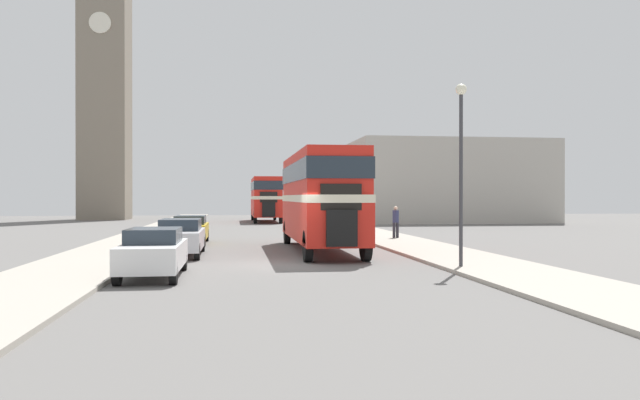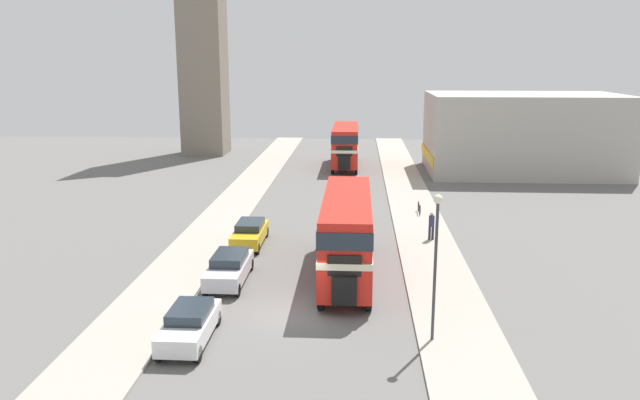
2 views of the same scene
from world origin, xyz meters
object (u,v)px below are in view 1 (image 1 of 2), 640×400
car_parked_far (190,229)px  bicycle_on_pavement (368,226)px  double_decker_bus (320,193)px  church_tower (105,59)px  car_parked_mid (180,237)px  street_lamp (461,147)px  bus_distant (266,195)px  car_parked_near (153,252)px  pedestrian_walking (396,220)px

car_parked_far → bicycle_on_pavement: size_ratio=2.53×
double_decker_bus → church_tower: bearing=112.8°
car_parked_mid → street_lamp: (9.35, -6.16, 3.19)m
bicycle_on_pavement → church_tower: bearing=128.5°
bus_distant → car_parked_near: bearing=-97.4°
car_parked_mid → church_tower: (-11.26, 42.10, 16.04)m
double_decker_bus → street_lamp: size_ratio=1.90×
car_parked_near → church_tower: bearing=102.8°
bus_distant → car_parked_mid: (-5.07, -34.02, -1.73)m
street_lamp → car_parked_mid: bearing=146.6°
bus_distant → car_parked_mid: bus_distant is taller
bus_distant → bicycle_on_pavement: size_ratio=6.01×
double_decker_bus → car_parked_near: bearing=-126.6°
bus_distant → car_parked_far: 28.17m
street_lamp → church_tower: church_tower is taller
car_parked_mid → pedestrian_walking: 13.34m
car_parked_near → street_lamp: street_lamp is taller
double_decker_bus → car_parked_near: size_ratio=2.66×
bus_distant → church_tower: size_ratio=0.32×
double_decker_bus → pedestrian_walking: double_decker_bus is taller
car_parked_mid → pedestrian_walking: bearing=35.5°
car_parked_near → bicycle_on_pavement: size_ratio=2.38×
bicycle_on_pavement → church_tower: size_ratio=0.05×
car_parked_near → double_decker_bus: bearing=53.4°
pedestrian_walking → street_lamp: 14.28m
double_decker_bus → car_parked_far: double_decker_bus is taller
bicycle_on_pavement → street_lamp: size_ratio=0.30×
car_parked_far → pedestrian_walking: pedestrian_walking is taller
car_parked_mid → pedestrian_walking: pedestrian_walking is taller
bus_distant → car_parked_far: size_ratio=2.37×
street_lamp → church_tower: (-20.61, 48.26, 12.85)m
double_decker_bus → car_parked_far: bearing=139.7°
car_parked_near → car_parked_mid: size_ratio=0.91×
car_parked_near → street_lamp: bearing=3.2°
car_parked_mid → car_parked_far: size_ratio=1.04×
double_decker_bus → bus_distant: (-0.75, 32.62, -0.00)m
bus_distant → street_lamp: street_lamp is taller
double_decker_bus → car_parked_far: (-5.88, 4.98, -1.76)m
bus_distant → street_lamp: (4.28, -40.19, 1.46)m
car_parked_near → street_lamp: (9.55, 0.53, 3.21)m
car_parked_far → pedestrian_walking: 11.01m
car_parked_far → bus_distant: bearing=79.5°
pedestrian_walking → church_tower: church_tower is taller
car_parked_far → double_decker_bus: bearing=-40.3°
bus_distant → car_parked_near: (-5.27, -40.72, -1.75)m
bus_distant → bicycle_on_pavement: 20.55m
bus_distant → bicycle_on_pavement: (5.69, -19.64, -2.01)m
pedestrian_walking → car_parked_far: bearing=-172.9°
bicycle_on_pavement → car_parked_near: bearing=-117.5°
bus_distant → car_parked_far: (-5.13, -27.64, -1.76)m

